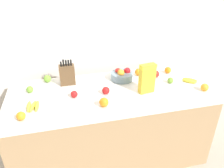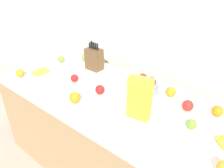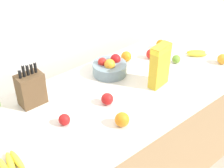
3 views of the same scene
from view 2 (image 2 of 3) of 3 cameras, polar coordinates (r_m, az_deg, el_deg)
ground_plane at (r=2.40m, az=-0.67°, el=-20.51°), size 14.00×14.00×0.00m
wall_back at (r=2.17m, az=10.94°, el=14.68°), size 9.00×0.06×2.60m
counter at (r=2.08m, az=-0.74°, el=-12.77°), size 2.11×0.92×0.87m
knife_block at (r=2.20m, az=-4.71°, el=6.59°), size 0.16×0.11×0.31m
cereal_box at (r=1.48m, az=7.21°, el=-3.31°), size 0.17×0.09×0.31m
fruit_bowl at (r=1.86m, az=8.32°, el=-0.21°), size 0.25×0.25×0.14m
banana_bunch_right at (r=2.26m, az=-18.19°, el=3.13°), size 0.11×0.19×0.03m
apple_near_bananas at (r=2.01m, az=-9.79°, el=1.54°), size 0.07×0.07×0.07m
apple_middle at (r=2.43m, az=-7.00°, el=6.99°), size 0.08×0.08×0.08m
apple_rear at (r=1.80m, az=-3.19°, el=-1.46°), size 0.08×0.08×0.08m
apple_leftmost at (r=1.70m, az=19.20°, el=-5.32°), size 0.08×0.08×0.08m
apple_front at (r=1.54m, az=20.08°, el=-9.81°), size 0.07×0.07×0.07m
apple_rightmost at (r=2.44m, az=-13.14°, el=6.33°), size 0.07×0.07×0.07m
orange_mid_left at (r=1.83m, az=15.12°, el=-1.96°), size 0.08×0.08×0.08m
orange_front_center at (r=1.72m, az=25.86°, el=-6.36°), size 0.08×0.08×0.08m
orange_mid_right at (r=1.71m, az=-9.69°, el=-3.50°), size 0.09×0.09×0.09m
orange_by_cereal at (r=2.24m, az=-22.91°, el=2.66°), size 0.08×0.08×0.08m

